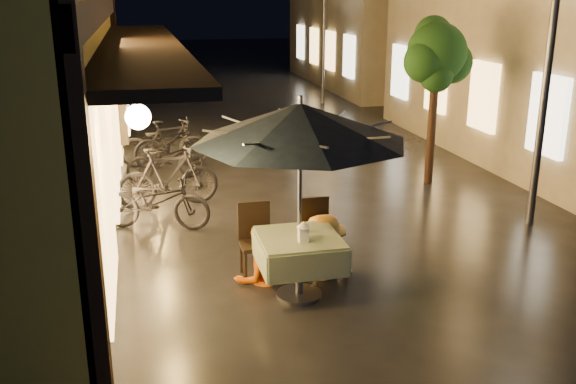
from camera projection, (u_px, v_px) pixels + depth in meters
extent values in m
plane|color=black|center=(404.00, 298.00, 7.79)|extent=(90.00, 90.00, 0.00)
cube|color=black|center=(100.00, 10.00, 9.77)|extent=(0.12, 11.00, 0.35)
cube|color=black|center=(141.00, 46.00, 10.06)|extent=(1.20, 10.50, 0.12)
cube|color=#E5AB5A|center=(103.00, 196.00, 7.09)|extent=(0.10, 2.20, 2.40)
cube|color=#E5AB5A|center=(112.00, 132.00, 10.34)|extent=(0.10, 2.20, 2.40)
cube|color=#E5AB5A|center=(117.00, 98.00, 13.60)|extent=(0.10, 2.20, 2.40)
cube|color=#E5AB5A|center=(548.00, 115.00, 11.17)|extent=(0.10, 1.00, 1.40)
cube|color=#E5AB5A|center=(483.00, 96.00, 13.22)|extent=(0.10, 1.00, 1.40)
cube|color=#E5AB5A|center=(436.00, 82.00, 15.26)|extent=(0.10, 1.00, 1.40)
cube|color=#E5AB5A|center=(400.00, 72.00, 17.31)|extent=(0.10, 1.00, 1.40)
cube|color=#E5AB5A|center=(349.00, 56.00, 21.40)|extent=(0.10, 1.00, 1.40)
cube|color=#E5AB5A|center=(330.00, 51.00, 23.44)|extent=(0.10, 1.00, 1.40)
cube|color=#E5AB5A|center=(314.00, 46.00, 25.49)|extent=(0.10, 1.00, 1.40)
cube|color=#E5AB5A|center=(301.00, 42.00, 27.53)|extent=(0.10, 1.00, 1.40)
cylinder|color=black|center=(432.00, 127.00, 12.16)|extent=(0.16, 0.16, 2.20)
sphere|color=black|center=(437.00, 52.00, 11.75)|extent=(1.10, 1.10, 1.10)
sphere|color=black|center=(451.00, 62.00, 11.97)|extent=(0.80, 0.80, 0.80)
sphere|color=black|center=(425.00, 62.00, 11.59)|extent=(0.76, 0.76, 0.76)
sphere|color=black|center=(433.00, 34.00, 11.95)|extent=(0.70, 0.70, 0.70)
sphere|color=black|center=(436.00, 76.00, 11.61)|extent=(0.60, 0.60, 0.60)
cylinder|color=#59595E|center=(544.00, 100.00, 9.70)|extent=(0.12, 0.12, 4.00)
cylinder|color=#59595E|center=(324.00, 42.00, 20.86)|extent=(0.12, 0.12, 4.00)
cylinder|color=#59595E|center=(299.00, 269.00, 7.75)|extent=(0.10, 0.10, 0.72)
cylinder|color=#59595E|center=(299.00, 294.00, 7.85)|extent=(0.56, 0.56, 0.04)
cube|color=#305A30|center=(299.00, 239.00, 7.63)|extent=(0.95, 0.95, 0.06)
cube|color=#305A30|center=(337.00, 248.00, 7.78)|extent=(0.04, 0.95, 0.33)
cube|color=#305A30|center=(260.00, 255.00, 7.58)|extent=(0.04, 0.95, 0.33)
cube|color=#305A30|center=(290.00, 237.00, 8.12)|extent=(0.95, 0.04, 0.33)
cube|color=#305A30|center=(310.00, 267.00, 7.24)|extent=(0.95, 0.04, 0.33)
cylinder|color=#59595E|center=(300.00, 207.00, 7.51)|extent=(0.05, 0.05, 2.30)
cone|color=black|center=(300.00, 123.00, 7.21)|extent=(2.52, 2.52, 0.45)
cylinder|color=#59595E|center=(300.00, 101.00, 7.14)|extent=(0.06, 0.06, 0.12)
cube|color=black|center=(257.00, 245.00, 8.24)|extent=(0.42, 0.42, 0.05)
cube|color=black|center=(254.00, 222.00, 8.34)|extent=(0.42, 0.04, 0.55)
cylinder|color=black|center=(246.00, 269.00, 8.10)|extent=(0.04, 0.04, 0.43)
cylinder|color=black|center=(274.00, 266.00, 8.18)|extent=(0.04, 0.04, 0.43)
cylinder|color=black|center=(241.00, 258.00, 8.44)|extent=(0.04, 0.04, 0.43)
cylinder|color=black|center=(268.00, 255.00, 8.51)|extent=(0.04, 0.04, 0.43)
cube|color=black|center=(317.00, 240.00, 8.41)|extent=(0.42, 0.42, 0.05)
cube|color=black|center=(313.00, 217.00, 8.51)|extent=(0.42, 0.04, 0.55)
cylinder|color=black|center=(307.00, 263.00, 8.28)|extent=(0.04, 0.04, 0.43)
cylinder|color=black|center=(334.00, 260.00, 8.35)|extent=(0.04, 0.04, 0.43)
cylinder|color=black|center=(300.00, 252.00, 8.61)|extent=(0.04, 0.04, 0.43)
cylinder|color=black|center=(326.00, 250.00, 8.69)|extent=(0.04, 0.04, 0.43)
cube|color=white|center=(303.00, 235.00, 7.43)|extent=(0.11, 0.11, 0.18)
cube|color=#FFD88C|center=(303.00, 235.00, 7.43)|extent=(0.07, 0.07, 0.12)
cone|color=white|center=(303.00, 224.00, 7.39)|extent=(0.16, 0.16, 0.07)
imported|color=#ED5F01|center=(258.00, 229.00, 8.08)|extent=(0.81, 0.71, 1.40)
imported|color=#FFA831|center=(324.00, 217.00, 8.20)|extent=(1.13, 0.78, 1.61)
imported|color=black|center=(156.00, 201.00, 9.96)|extent=(1.81, 1.11, 0.90)
imported|color=black|center=(168.00, 177.00, 10.96)|extent=(1.80, 0.71, 1.05)
imported|color=black|center=(165.00, 160.00, 12.58)|extent=(1.63, 0.86, 0.82)
imported|color=black|center=(170.00, 143.00, 13.63)|extent=(1.70, 0.99, 0.99)
imported|color=black|center=(165.00, 143.00, 13.59)|extent=(1.90, 0.69, 0.99)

